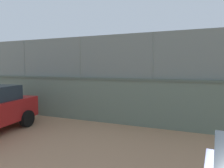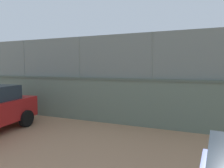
{
  "view_description": "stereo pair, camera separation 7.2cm",
  "coord_description": "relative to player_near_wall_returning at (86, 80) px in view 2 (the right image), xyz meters",
  "views": [
    {
      "loc": [
        -5.36,
        18.85,
        2.23
      ],
      "look_at": [
        -0.2,
        5.39,
        1.01
      ],
      "focal_mm": 32.12,
      "sensor_mm": 36.0,
      "label": 1
    },
    {
      "loc": [
        -5.43,
        18.82,
        2.23
      ],
      "look_at": [
        -0.2,
        5.39,
        1.01
      ],
      "focal_mm": 32.12,
      "sensor_mm": 36.0,
      "label": 2
    }
  ],
  "objects": [
    {
      "name": "spare_ball_by_wall",
      "position": [
        -10.5,
        8.61,
        -0.94
      ],
      "size": [
        0.07,
        0.07,
        0.07
      ],
      "primitive_type": "sphere",
      "color": "orange",
      "rests_on": "ground_plane"
    },
    {
      "name": "player_near_wall_returning",
      "position": [
        0.0,
        0.0,
        0.0
      ],
      "size": [
        0.74,
        1.19,
        1.65
      ],
      "color": "black",
      "rests_on": "ground_plane"
    },
    {
      "name": "player_at_service_line",
      "position": [
        -3.46,
        0.63,
        -0.03
      ],
      "size": [
        1.16,
        0.72,
        1.59
      ],
      "color": "#591919",
      "rests_on": "ground_plane"
    },
    {
      "name": "player_foreground_swinging",
      "position": [
        -7.08,
        -1.57,
        -0.12
      ],
      "size": [
        1.0,
        0.68,
        1.46
      ],
      "color": "#591919",
      "rests_on": "ground_plane"
    },
    {
      "name": "ground_plane",
      "position": [
        -4.34,
        -0.87,
        -0.97
      ],
      "size": [
        260.0,
        260.0,
        0.0
      ],
      "primitive_type": "plane",
      "color": "tan"
    },
    {
      "name": "perimeter_wall",
      "position": [
        -6.94,
        10.55,
        -0.07
      ],
      "size": [
        28.13,
        0.82,
        1.8
      ],
      "color": "slate",
      "rests_on": "ground_plane"
    },
    {
      "name": "fence_panel_on_wall",
      "position": [
        -6.94,
        10.55,
        1.68
      ],
      "size": [
        27.63,
        0.51,
        1.7
      ],
      "color": "slate",
      "rests_on": "perimeter_wall"
    },
    {
      "name": "sports_ball",
      "position": [
        0.19,
        1.16,
        0.38
      ],
      "size": [
        0.13,
        0.13,
        0.13
      ],
      "primitive_type": "sphere",
      "color": "orange"
    }
  ]
}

